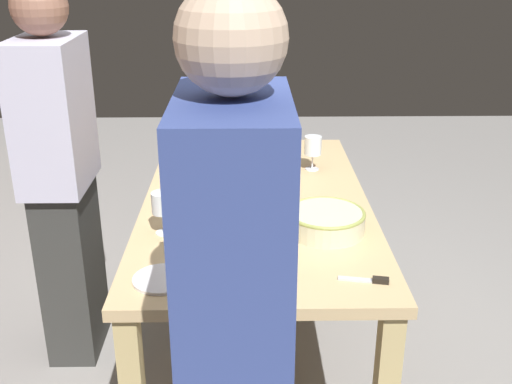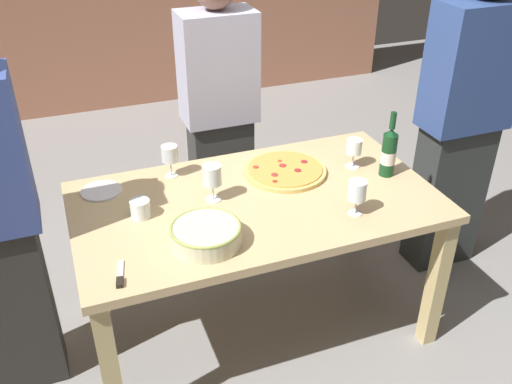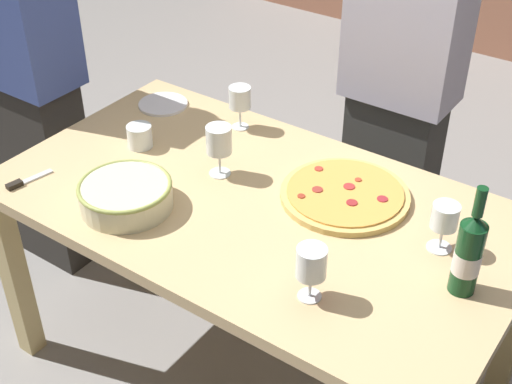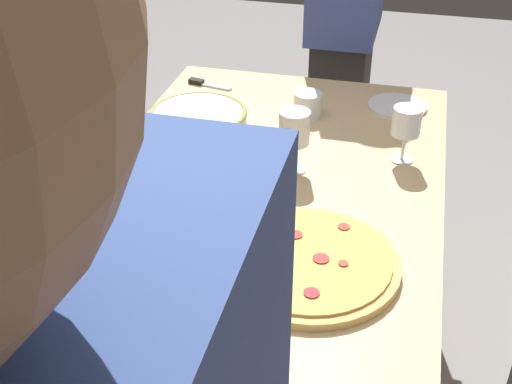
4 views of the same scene
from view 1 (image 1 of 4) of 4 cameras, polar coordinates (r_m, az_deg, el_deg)
The scene contains 15 objects.
ground_plane at distance 2.87m, azimuth -0.00°, elevation -14.64°, with size 8.00×8.00×0.00m, color gray.
dining_table at distance 2.53m, azimuth -0.00°, elevation -2.65°, with size 1.60×0.90×0.75m.
pizza at distance 2.69m, azimuth -3.67°, elevation 1.27°, with size 0.39×0.39×0.03m.
serving_bowl at distance 2.22m, azimuth 6.47°, elevation -2.62°, with size 0.28×0.28×0.08m.
wine_bottle at distance 3.07m, azimuth 0.07°, elevation 6.14°, with size 0.07×0.07×0.32m.
wine_glass_near_pizza at distance 2.80m, azimuth 5.26°, elevation 4.13°, with size 0.08×0.08×0.16m.
wine_glass_by_bottle at distance 2.97m, azimuth -2.30°, elevation 5.18°, with size 0.07×0.07×0.15m.
wine_glass_far_left at distance 2.19m, azimuth -8.63°, elevation -1.10°, with size 0.08×0.08×0.16m.
wine_glass_far_right at distance 2.28m, azimuth -1.34°, elevation 0.22°, with size 0.08×0.08×0.17m.
cup_amber at distance 2.02m, azimuth -0.79°, elevation -5.27°, with size 0.08×0.08×0.08m, color white.
side_plate at distance 1.94m, azimuth -8.66°, elevation -7.93°, with size 0.18×0.18×0.01m, color white.
pizza_knife at distance 1.94m, azimuth 10.52°, elevation -7.98°, with size 0.05×0.16×0.02m.
person_host at distance 2.66m, azimuth -17.53°, elevation 1.13°, with size 0.40×0.24×1.60m.
person_guest_left at distance 1.48m, azimuth -1.89°, elevation -14.15°, with size 0.42×0.24×1.66m.
person_guest_right at distance 3.60m, azimuth -2.73°, elevation 8.54°, with size 0.44×0.24×1.72m.
Camera 1 is at (-2.29, 0.04, 1.72)m, focal length 43.36 mm.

